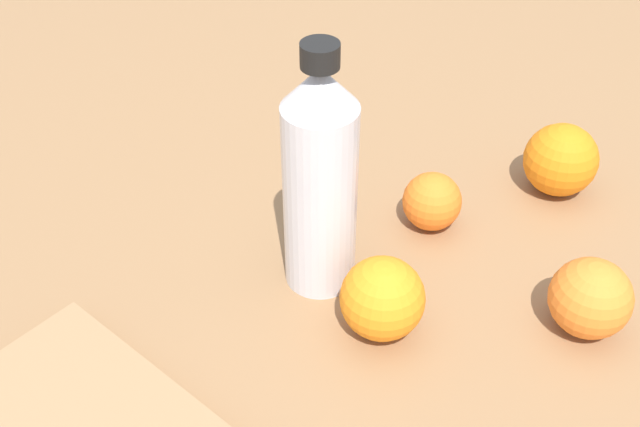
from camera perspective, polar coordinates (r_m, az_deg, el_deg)
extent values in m
plane|color=olive|center=(0.79, -0.48, -2.87)|extent=(2.40, 2.40, 0.00)
cylinder|color=silver|center=(0.70, 0.00, 1.12)|extent=(0.07, 0.07, 0.20)
cone|color=silver|center=(0.64, 0.00, 9.35)|extent=(0.07, 0.07, 0.04)
cylinder|color=black|center=(0.62, 0.00, 11.69)|extent=(0.03, 0.03, 0.02)
sphere|color=orange|center=(0.69, 4.66, -6.32)|extent=(0.08, 0.08, 0.08)
sphere|color=orange|center=(0.82, 8.33, 0.90)|extent=(0.06, 0.06, 0.06)
sphere|color=orange|center=(0.74, 19.46, -5.95)|extent=(0.08, 0.08, 0.08)
sphere|color=orange|center=(0.89, 17.46, 3.83)|extent=(0.08, 0.08, 0.08)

